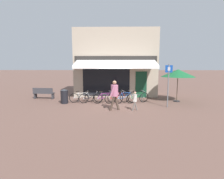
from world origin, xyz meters
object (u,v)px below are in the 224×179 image
Objects in this scene: parking_sign at (168,81)px; cafe_parasol at (178,73)px; bicycle_black at (91,98)px; pedestrian_adult at (115,92)px; park_bench at (44,93)px; bicycle_silver at (82,97)px; pedestrian_child at (135,99)px; bicycle_green at (137,97)px; bicycle_red at (117,98)px; litter_bin at (64,96)px; bicycle_blue at (125,97)px; bicycle_purple at (105,98)px.

cafe_parasol is at bearing 56.31° from parking_sign.
parking_sign reaches higher than bicycle_black.
pedestrian_adult is 6.46m from park_bench.
bicycle_silver is 4.20m from pedestrian_child.
bicycle_silver is at bearing 153.42° from bicycle_green.
bicycle_red is 1.07× the size of bicycle_green.
parking_sign is 9.24m from park_bench.
parking_sign is (6.72, -0.96, 1.11)m from litter_bin.
litter_bin is 0.61× the size of park_bench.
bicycle_silver is 3.93m from bicycle_green.
litter_bin is at bearing 159.98° from bicycle_blue.
pedestrian_adult is 1.56× the size of pedestrian_child.
litter_bin is (-4.16, -0.23, 0.12)m from bicycle_blue.
bicycle_red is 1.57× the size of pedestrian_child.
pedestrian_child is (3.52, -2.26, 0.32)m from bicycle_silver.
bicycle_green reaches higher than bicycle_silver.
parking_sign is at bearing -41.82° from bicycle_purple.
pedestrian_child is 0.48× the size of cafe_parasol.
bicycle_purple is 2.16m from pedestrian_adult.
parking_sign reaches higher than pedestrian_child.
bicycle_red is 1.40m from bicycle_green.
cafe_parasol reaches higher than bicycle_black.
pedestrian_child is (-0.40, -2.06, 0.30)m from bicycle_green.
bicycle_blue is 1.04× the size of park_bench.
park_bench is at bearing 143.31° from bicycle_silver.
bicycle_red is at bearing 161.19° from bicycle_blue.
bicycle_black is at bearing -13.31° from park_bench.
bicycle_red is at bearing 89.47° from pedestrian_adult.
bicycle_purple is (1.65, -0.25, 0.01)m from bicycle_silver.
pedestrian_adult reaches higher than bicycle_silver.
park_bench is (-6.71, 3.36, -0.22)m from pedestrian_child.
bicycle_red is at bearing 108.39° from pedestrian_child.
bicycle_black is 1.03× the size of park_bench.
bicycle_green is at bearing -17.37° from bicycle_black.
pedestrian_child reaches higher than park_bench.
cafe_parasol is at bearing -12.30° from bicycle_red.
litter_bin is 8.09m from cafe_parasol.
park_bench is at bearing 144.42° from bicycle_black.
cafe_parasol is (3.74, 0.57, 1.65)m from bicycle_blue.
park_bench is (-7.11, 1.30, 0.08)m from bicycle_green.
bicycle_red is at bearing 159.67° from parking_sign.
bicycle_green is at bearing -20.59° from bicycle_silver.
park_bench is at bearing 154.14° from pedestrian_adult.
bicycle_blue is (1.42, 0.00, 0.02)m from bicycle_purple.
bicycle_black is 0.96× the size of pedestrian_adult.
bicycle_green is at bearing 3.14° from litter_bin.
litter_bin is (-4.62, 1.79, -0.18)m from pedestrian_child.
cafe_parasol is at bearing 0.66° from park_bench.
bicycle_blue is at bearing 155.03° from parking_sign.
pedestrian_child is 4.95m from litter_bin.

